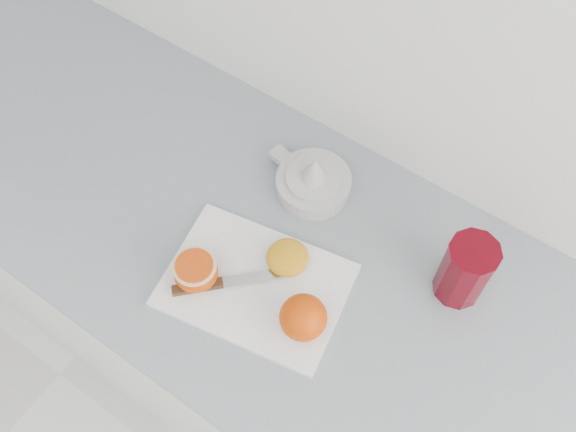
{
  "coord_description": "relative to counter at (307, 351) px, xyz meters",
  "views": [
    {
      "loc": [
        0.47,
        1.25,
        1.96
      ],
      "look_at": [
        0.14,
        1.74,
        0.96
      ],
      "focal_mm": 40.0,
      "sensor_mm": 36.0,
      "label": 1
    }
  ],
  "objects": [
    {
      "name": "counter",
      "position": [
        0.0,
        0.0,
        0.0
      ],
      "size": [
        2.4,
        0.64,
        0.89
      ],
      "color": "silver",
      "rests_on": "ground"
    },
    {
      "name": "citrus_juicer",
      "position": [
        -0.1,
        0.15,
        0.47
      ],
      "size": [
        0.19,
        0.15,
        0.1
      ],
      "color": "silver",
      "rests_on": "counter"
    },
    {
      "name": "squeezed_shell",
      "position": [
        -0.05,
        -0.01,
        0.47
      ],
      "size": [
        0.08,
        0.08,
        0.03
      ],
      "color": "orange",
      "rests_on": "cutting_board"
    },
    {
      "name": "whole_orange",
      "position": [
        0.05,
        -0.1,
        0.5
      ],
      "size": [
        0.08,
        0.08,
        0.08
      ],
      "color": "#EF5B08",
      "rests_on": "cutting_board"
    },
    {
      "name": "red_tumbler",
      "position": [
        0.23,
        0.12,
        0.51
      ],
      "size": [
        0.09,
        0.09,
        0.15
      ],
      "color": "#5B000B",
      "rests_on": "counter"
    },
    {
      "name": "half_orange",
      "position": [
        -0.16,
        -0.13,
        0.48
      ],
      "size": [
        0.08,
        0.08,
        0.05
      ],
      "color": "#EF5B08",
      "rests_on": "cutting_board"
    },
    {
      "name": "cutting_board",
      "position": [
        -0.07,
        -0.08,
        0.45
      ],
      "size": [
        0.36,
        0.28,
        0.01
      ],
      "primitive_type": "cube",
      "rotation": [
        0.0,
        0.0,
        0.18
      ],
      "color": "white",
      "rests_on": "counter"
    },
    {
      "name": "paring_knife",
      "position": [
        -0.14,
        -0.14,
        0.46
      ],
      "size": [
        0.16,
        0.16,
        0.01
      ],
      "color": "#4B2E1B",
      "rests_on": "cutting_board"
    }
  ]
}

